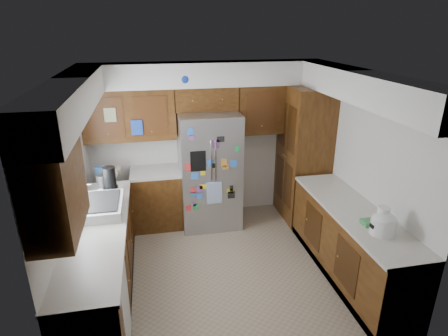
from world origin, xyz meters
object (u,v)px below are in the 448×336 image
at_px(fridge, 209,170).
at_px(paper_towel, 382,219).
at_px(pantry, 303,154).
at_px(rice_cooker, 383,223).

bearing_deg(fridge, paper_towel, -55.27).
distance_m(pantry, fridge, 1.51).
xyz_separation_m(fridge, paper_towel, (1.51, -2.18, 0.16)).
height_order(rice_cooker, paper_towel, paper_towel).
xyz_separation_m(pantry, fridge, (-1.50, 0.05, -0.17)).
bearing_deg(rice_cooker, fridge, 123.89).
bearing_deg(fridge, pantry, -2.05).
bearing_deg(paper_towel, rice_cooker, -105.18).
distance_m(fridge, rice_cooker, 2.69).
distance_m(pantry, paper_towel, 2.13).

